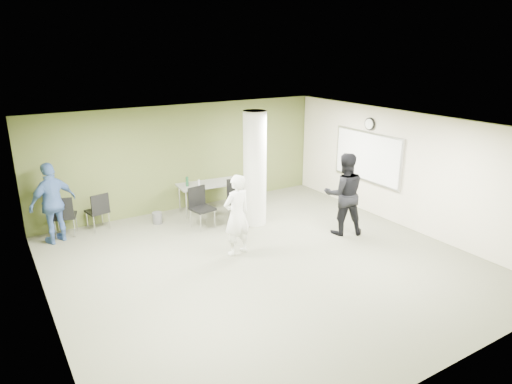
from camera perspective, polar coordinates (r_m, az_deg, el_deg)
floor at (r=9.44m, az=1.03°, el=-8.86°), size 8.00×8.00×0.00m
ceiling at (r=8.55m, az=1.14°, el=8.14°), size 8.00×8.00×0.00m
wall_back at (r=12.32m, az=-9.03°, el=4.29°), size 8.00×2.80×0.02m
wall_left at (r=7.66m, az=-25.15°, el=-5.72°), size 0.02×8.00×2.80m
wall_right_cream at (r=11.47m, az=18.17°, el=2.60°), size 0.02×8.00×2.80m
column at (r=11.03m, az=-0.15°, el=2.91°), size 0.56×0.56×2.80m
whiteboard at (r=12.17m, az=13.72°, el=4.32°), size 0.05×2.30×1.30m
wall_clock at (r=12.01m, az=14.02°, el=8.26°), size 0.06×0.32×0.32m
folding_table at (r=12.10m, az=-5.95°, el=0.87°), size 1.70×0.85×1.03m
wastebasket at (r=11.65m, az=-12.24°, el=-3.17°), size 0.25×0.25×0.28m
chair_back_left at (r=11.35m, az=-22.89°, el=-2.47°), size 0.61×0.61×0.98m
chair_back_right at (r=11.48m, az=-19.10°, el=-1.99°), size 0.55×0.55×0.92m
chair_table_left at (r=11.11m, az=-7.01°, el=-1.51°), size 0.57×0.57×1.00m
chair_table_right at (r=11.68m, az=-2.39°, el=-0.45°), size 0.61×0.61×0.99m
woman_white at (r=9.51m, az=-2.42°, el=-2.90°), size 0.69×0.51×1.75m
man_black at (r=10.73m, az=10.96°, el=-0.25°), size 1.17×1.08×1.94m
man_blue at (r=11.04m, az=-24.04°, el=-1.27°), size 1.17×0.83×1.84m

